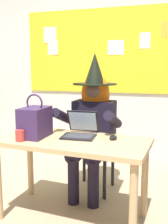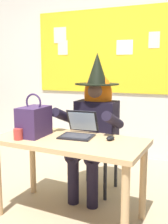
# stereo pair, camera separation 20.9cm
# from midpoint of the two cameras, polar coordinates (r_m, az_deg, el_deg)

# --- Properties ---
(ground_plane) EXTENTS (24.00, 24.00, 0.00)m
(ground_plane) POSITION_cam_midpoint_polar(r_m,az_deg,el_deg) (2.57, -5.53, -21.43)
(ground_plane) COLOR tan
(wall_back_bulletin) EXTENTS (6.43, 2.06, 2.71)m
(wall_back_bulletin) POSITION_cam_midpoint_polar(r_m,az_deg,el_deg) (4.06, 7.76, 10.05)
(wall_back_bulletin) COLOR silver
(wall_back_bulletin) RESTS_ON ground
(desk_main) EXTENTS (1.33, 0.70, 0.71)m
(desk_main) POSITION_cam_midpoint_polar(r_m,az_deg,el_deg) (2.34, -0.55, -8.11)
(desk_main) COLOR tan
(desk_main) RESTS_ON ground
(chair_at_desk) EXTENTS (0.43, 0.43, 0.90)m
(chair_at_desk) POSITION_cam_midpoint_polar(r_m,az_deg,el_deg) (2.97, 5.16, -6.51)
(chair_at_desk) COLOR black
(chair_at_desk) RESTS_ON ground
(person_costumed) EXTENTS (0.59, 0.69, 1.46)m
(person_costumed) POSITION_cam_midpoint_polar(r_m,az_deg,el_deg) (2.79, 4.44, -1.37)
(person_costumed) COLOR black
(person_costumed) RESTS_ON ground
(laptop) EXTENTS (0.31, 0.36, 0.22)m
(laptop) POSITION_cam_midpoint_polar(r_m,az_deg,el_deg) (2.41, 1.42, -3.89)
(laptop) COLOR black
(laptop) RESTS_ON desk_main
(computer_mouse) EXTENTS (0.07, 0.11, 0.03)m
(computer_mouse) POSITION_cam_midpoint_polar(r_m,az_deg,el_deg) (2.29, 8.21, -5.47)
(computer_mouse) COLOR black
(computer_mouse) RESTS_ON desk_main
(handbag) EXTENTS (0.20, 0.30, 0.38)m
(handbag) POSITION_cam_midpoint_polar(r_m,az_deg,el_deg) (2.41, -8.04, -1.89)
(handbag) COLOR #38234C
(handbag) RESTS_ON desk_main
(coffee_mug) EXTENTS (0.08, 0.08, 0.09)m
(coffee_mug) POSITION_cam_midpoint_polar(r_m,az_deg,el_deg) (2.32, -11.16, -4.60)
(coffee_mug) COLOR #B23833
(coffee_mug) RESTS_ON desk_main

